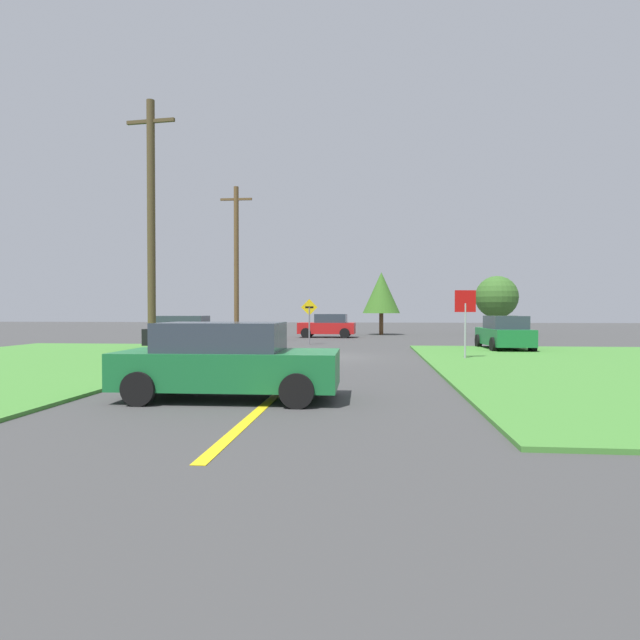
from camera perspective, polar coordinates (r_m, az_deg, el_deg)
name	(u,v)px	position (r m, az deg, el deg)	size (l,w,h in m)	color
ground_plane	(319,357)	(21.34, -0.08, -3.99)	(120.00, 120.00, 0.00)	#3F3F3F
grass_verge_right	(630,370)	(19.00, 30.43, -4.64)	(12.00, 20.00, 0.08)	#448534
grass_verge_left	(19,363)	(21.09, -29.70, -4.08)	(12.00, 20.00, 0.08)	#448534
lane_stripe_center	(288,384)	(13.45, -3.44, -6.95)	(0.20, 14.00, 0.01)	yellow
stop_sign	(465,310)	(20.52, 15.41, 1.00)	(0.81, 0.22, 2.63)	#9EA0A8
parked_car_near_building	(189,333)	(25.64, -13.96, -1.37)	(4.15, 2.32, 1.62)	black
car_on_crossroad	(504,333)	(26.16, 19.28, -1.36)	(2.04, 4.18, 1.62)	#196B33
car_approaching_junction	(328,326)	(36.52, 0.85, -0.63)	(3.96, 2.06, 1.62)	red
car_behind_on_main_road	(227,361)	(11.34, -9.99, -4.37)	(4.62, 2.17, 1.62)	#196B33
utility_pole_near	(151,228)	(19.86, -17.76, 9.40)	(1.80, 0.29, 9.29)	#4D3E25
utility_pole_mid	(236,263)	(30.33, -9.02, 6.12)	(1.80, 0.28, 8.85)	brown
direction_sign	(309,316)	(28.80, -1.17, 0.41)	(0.89, 0.20, 2.50)	slate
oak_tree_left	(497,297)	(42.51, 18.54, 2.35)	(3.21, 3.21, 4.50)	brown
pine_tree_center	(381,293)	(40.83, 6.64, 2.93)	(2.87, 2.87, 4.81)	brown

